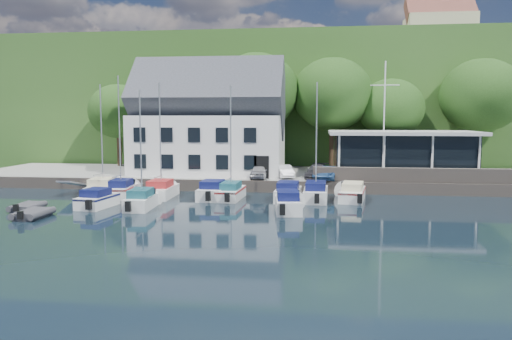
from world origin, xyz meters
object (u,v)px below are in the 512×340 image
object	(u,v)px
boat_r1_7	(352,191)
boat_r2_0	(97,198)
boat_r1_0	(102,138)
flagpole	(384,121)
boat_r1_3	(213,190)
club_pavilion	(402,154)
boat_r1_1	(120,142)
car_white	(284,171)
car_silver	(259,171)
boat_r1_5	(288,191)
dinghy_1	(33,212)
boat_r2_1	(141,147)
boat_r1_6	(316,142)
harbor_building	(209,128)
boat_r2_3	(288,201)
car_blue	(328,172)
car_dgrey	(317,171)
boat_r1_4	(231,145)
dinghy_0	(27,206)
boat_r1_2	(160,143)

from	to	relation	value
boat_r1_7	boat_r2_0	bearing A→B (deg)	-155.27
boat_r1_0	boat_r2_0	bearing A→B (deg)	-76.80
flagpole	boat_r1_3	distance (m)	15.73
club_pavilion	boat_r1_1	bearing A→B (deg)	-159.28
car_white	flagpole	bearing A→B (deg)	-19.73
car_silver	boat_r1_5	distance (m)	6.33
boat_r1_1	dinghy_1	distance (m)	9.83
boat_r2_1	boat_r2_0	bearing A→B (deg)	176.98
boat_r1_6	harbor_building	bearing A→B (deg)	140.54
club_pavilion	flagpole	xyz separation A→B (m)	(-2.07, -3.07, 2.98)
boat_r1_1	boat_r2_3	size ratio (longest dim) A/B	1.61
harbor_building	boat_r1_5	size ratio (longest dim) A/B	2.64
club_pavilion	boat_r1_6	distance (m)	11.65
boat_r1_1	club_pavilion	bearing A→B (deg)	15.91
boat_r2_1	boat_r2_3	distance (m)	10.85
boat_r1_7	harbor_building	bearing A→B (deg)	155.05
car_white	boat_r1_0	world-z (taller)	boat_r1_0
car_blue	dinghy_1	xyz separation A→B (m)	(-18.80, -14.01, -1.28)
boat_r1_0	boat_r1_5	world-z (taller)	boat_r1_0
car_blue	boat_r2_0	size ratio (longest dim) A/B	0.74
boat_r2_3	dinghy_1	bearing A→B (deg)	-172.97
boat_r1_3	boat_r1_0	bearing A→B (deg)	-177.51
car_blue	boat_r1_5	world-z (taller)	car_blue
car_dgrey	boat_r1_1	size ratio (longest dim) A/B	0.48
boat_r1_1	boat_r1_4	bearing A→B (deg)	-4.64
car_silver	boat_r1_1	distance (m)	12.17
boat_r1_3	car_dgrey	bearing A→B (deg)	39.07
boat_r1_0	club_pavilion	bearing A→B (deg)	14.16
dinghy_0	boat_r1_4	bearing A→B (deg)	24.69
car_dgrey	boat_r1_1	bearing A→B (deg)	-149.14
boat_r1_3	dinghy_0	distance (m)	13.23
boat_r1_3	boat_r1_6	bearing A→B (deg)	3.71
boat_r1_3	boat_r1_5	xyz separation A→B (m)	(5.86, -0.02, -0.00)
club_pavilion	boat_r1_3	distance (m)	18.18
flagpole	dinghy_1	distance (m)	28.11
car_dgrey	boat_r1_7	size ratio (longest dim) A/B	0.66
car_silver	car_dgrey	xyz separation A→B (m)	(5.08, 0.57, 0.01)
harbor_building	boat_r1_3	distance (m)	10.66
boat_r1_4	dinghy_1	world-z (taller)	boat_r1_4
boat_r1_5	boat_r1_6	world-z (taller)	boat_r1_6
boat_r1_2	dinghy_0	distance (m)	10.65
boat_r1_1	boat_r2_3	distance (m)	14.89
harbor_building	club_pavilion	world-z (taller)	harbor_building
boat_r1_4	car_dgrey	bearing A→B (deg)	45.17
harbor_building	boat_r1_1	world-z (taller)	harbor_building
club_pavilion	car_dgrey	distance (m)	8.24
dinghy_1	car_silver	bearing A→B (deg)	47.89
harbor_building	car_silver	distance (m)	7.49
club_pavilion	boat_r2_3	xyz separation A→B (m)	(-9.58, -13.52, -2.31)
boat_r1_3	boat_r1_5	distance (m)	5.86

